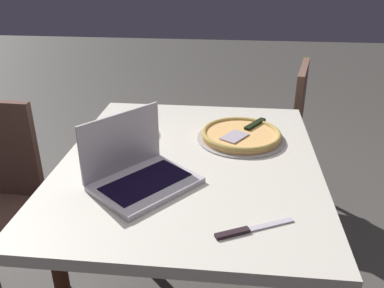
% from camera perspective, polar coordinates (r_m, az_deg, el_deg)
% --- Properties ---
extents(dining_table, '(1.11, 0.91, 0.75)m').
position_cam_1_polar(dining_table, '(1.49, -0.30, -4.70)').
color(dining_table, beige).
rests_on(dining_table, ground_plane).
extents(laptop, '(0.39, 0.38, 0.22)m').
position_cam_1_polar(laptop, '(1.30, -7.59, -3.74)').
color(laptop, '#C1BAC0').
rests_on(laptop, dining_table).
extents(pizza_plate, '(0.26, 0.26, 0.04)m').
position_cam_1_polar(pizza_plate, '(1.66, -9.20, 1.64)').
color(pizza_plate, white).
rests_on(pizza_plate, dining_table).
extents(pizza_tray, '(0.35, 0.35, 0.04)m').
position_cam_1_polar(pizza_tray, '(1.61, 6.93, 1.27)').
color(pizza_tray, '#A4A09F').
rests_on(pizza_tray, dining_table).
extents(table_knife, '(0.12, 0.22, 0.01)m').
position_cam_1_polar(table_knife, '(1.11, 7.78, -11.91)').
color(table_knife, silver).
rests_on(table_knife, dining_table).
extents(chair_near, '(0.53, 0.53, 0.86)m').
position_cam_1_polar(chair_near, '(2.42, 11.54, 2.80)').
color(chair_near, brown).
rests_on(chair_near, ground_plane).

